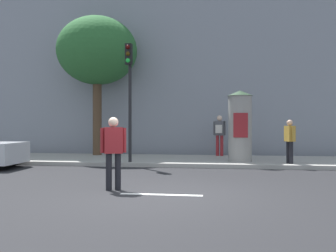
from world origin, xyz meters
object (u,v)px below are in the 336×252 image
at_px(street_tree, 97,52).
at_px(pedestrian_in_red_top, 219,132).
at_px(traffic_light, 129,83).
at_px(pedestrian_in_dark_shirt, 290,138).
at_px(poster_column, 240,125).
at_px(pedestrian_tallest, 113,147).

bearing_deg(street_tree, pedestrian_in_red_top, 2.66).
distance_m(traffic_light, pedestrian_in_dark_shirt, 6.07).
height_order(poster_column, pedestrian_tallest, poster_column).
bearing_deg(poster_column, pedestrian_in_red_top, 108.63).
height_order(street_tree, pedestrian_in_dark_shirt, street_tree).
xyz_separation_m(traffic_light, pedestrian_in_red_top, (3.25, 3.29, -1.83)).
distance_m(pedestrian_tallest, pedestrian_in_red_top, 8.50).
relative_size(poster_column, street_tree, 0.42).
bearing_deg(poster_column, traffic_light, -165.88).
height_order(poster_column, street_tree, street_tree).
relative_size(poster_column, pedestrian_tallest, 1.57).
xyz_separation_m(poster_column, street_tree, (-6.28, 2.02, 3.35)).
bearing_deg(pedestrian_in_red_top, traffic_light, -134.66).
bearing_deg(traffic_light, poster_column, 14.12).
distance_m(traffic_light, pedestrian_in_red_top, 4.98).
relative_size(street_tree, pedestrian_in_dark_shirt, 4.07).
xyz_separation_m(street_tree, pedestrian_in_dark_shirt, (7.97, -2.66, -3.81)).
bearing_deg(street_tree, poster_column, -17.87).
bearing_deg(pedestrian_in_dark_shirt, pedestrian_tallest, -132.98).
xyz_separation_m(traffic_light, pedestrian_tallest, (0.84, -4.85, -2.05)).
height_order(traffic_light, pedestrian_in_red_top, traffic_light).
xyz_separation_m(poster_column, pedestrian_in_dark_shirt, (1.69, -0.63, -0.45)).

